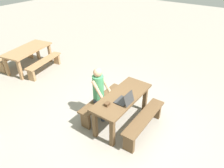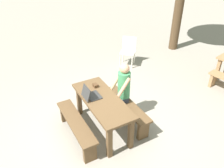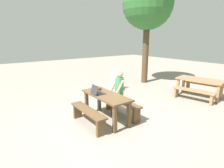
{
  "view_description": "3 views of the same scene",
  "coord_description": "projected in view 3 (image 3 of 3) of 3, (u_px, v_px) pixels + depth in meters",
  "views": [
    {
      "loc": [
        -3.14,
        -1.94,
        3.44
      ],
      "look_at": [
        -0.05,
        0.25,
        1.02
      ],
      "focal_mm": 32.63,
      "sensor_mm": 36.0,
      "label": 1
    },
    {
      "loc": [
        3.23,
        -1.57,
        3.41
      ],
      "look_at": [
        -0.05,
        0.25,
        1.02
      ],
      "focal_mm": 36.27,
      "sensor_mm": 36.0,
      "label": 2
    },
    {
      "loc": [
        3.91,
        -2.66,
        2.29
      ],
      "look_at": [
        -0.05,
        0.25,
        1.02
      ],
      "focal_mm": 28.66,
      "sensor_mm": 36.0,
      "label": 3
    }
  ],
  "objects": [
    {
      "name": "tree_left",
      "position": [
        148.0,
        5.0,
        8.61
      ],
      "size": [
        2.46,
        2.46,
        5.13
      ],
      "color": "#4C3823",
      "rests_on": "ground"
    },
    {
      "name": "laptop",
      "position": [
        97.0,
        92.0,
        4.97
      ],
      "size": [
        0.32,
        0.33,
        0.26
      ],
      "rotation": [
        0.0,
        0.0,
        3.14
      ],
      "color": "#2D2D2D",
      "rests_on": "picnic_table_front"
    },
    {
      "name": "person_seated",
      "position": [
        118.0,
        90.0,
        5.37
      ],
      "size": [
        0.37,
        0.39,
        1.35
      ],
      "color": "#333847",
      "rests_on": "ground"
    },
    {
      "name": "bench_near",
      "position": [
        88.0,
        114.0,
        4.73
      ],
      "size": [
        1.47,
        0.3,
        0.47
      ],
      "color": "brown",
      "rests_on": "ground"
    },
    {
      "name": "ground_plane",
      "position": [
        106.0,
        120.0,
        5.15
      ],
      "size": [
        30.0,
        30.0,
        0.0
      ],
      "primitive_type": "plane",
      "color": "gray"
    },
    {
      "name": "small_pouch",
      "position": [
        99.0,
        89.0,
        5.36
      ],
      "size": [
        0.12,
        0.08,
        0.07
      ],
      "color": "#4C331E",
      "rests_on": "picnic_table_front"
    },
    {
      "name": "picnic_table_mid",
      "position": [
        200.0,
        82.0,
        7.02
      ],
      "size": [
        1.79,
        1.1,
        0.73
      ],
      "rotation": [
        0.0,
        0.0,
        0.19
      ],
      "color": "#9E754C",
      "rests_on": "ground"
    },
    {
      "name": "bench_far",
      "position": [
        122.0,
        105.0,
        5.4
      ],
      "size": [
        1.47,
        0.3,
        0.47
      ],
      "color": "brown",
      "rests_on": "ground"
    },
    {
      "name": "picnic_table_front",
      "position": [
        106.0,
        99.0,
        4.99
      ],
      "size": [
        1.63,
        0.66,
        0.77
      ],
      "color": "brown",
      "rests_on": "ground"
    },
    {
      "name": "bench_mid_south",
      "position": [
        193.0,
        93.0,
        6.64
      ],
      "size": [
        1.53,
        0.58,
        0.43
      ],
      "rotation": [
        0.0,
        0.0,
        0.19
      ],
      "color": "#9E754C",
      "rests_on": "ground"
    },
    {
      "name": "plastic_chair",
      "position": [
        115.0,
        80.0,
        8.02
      ],
      "size": [
        0.62,
        0.62,
        0.88
      ],
      "rotation": [
        0.0,
        0.0,
        0.8
      ],
      "color": "silver",
      "rests_on": "ground"
    },
    {
      "name": "bench_mid_north",
      "position": [
        204.0,
        86.0,
        7.56
      ],
      "size": [
        1.53,
        0.58,
        0.43
      ],
      "rotation": [
        0.0,
        0.0,
        0.19
      ],
      "color": "#9E754C",
      "rests_on": "ground"
    }
  ]
}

